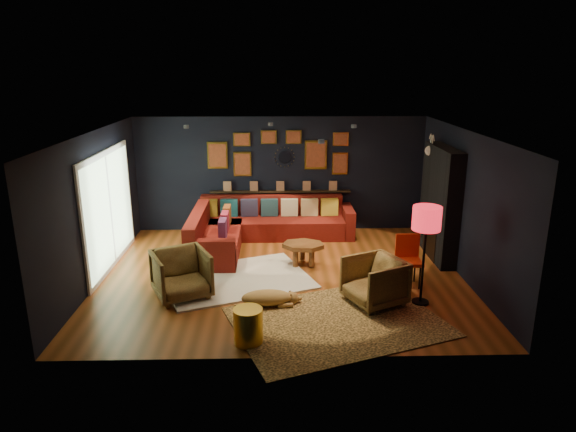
{
  "coord_description": "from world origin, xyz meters",
  "views": [
    {
      "loc": [
        -0.11,
        -8.67,
        3.7
      ],
      "look_at": [
        0.11,
        0.3,
        1.04
      ],
      "focal_mm": 32.0,
      "sensor_mm": 36.0,
      "label": 1
    }
  ],
  "objects_px": {
    "coffee_table": "(303,247)",
    "armchair_right": "(375,279)",
    "armchair_left": "(181,272)",
    "dog": "(267,295)",
    "sectional": "(252,228)",
    "pouf": "(226,241)",
    "orange_chair": "(408,256)",
    "gold_stool": "(248,326)",
    "floor_lamp": "(426,223)"
  },
  "relations": [
    {
      "from": "gold_stool",
      "to": "dog",
      "type": "xyz_separation_m",
      "value": [
        0.24,
        1.12,
        -0.06
      ]
    },
    {
      "from": "floor_lamp",
      "to": "dog",
      "type": "bearing_deg",
      "value": -179.23
    },
    {
      "from": "floor_lamp",
      "to": "dog",
      "type": "xyz_separation_m",
      "value": [
        -2.47,
        -0.03,
        -1.17
      ]
    },
    {
      "from": "sectional",
      "to": "gold_stool",
      "type": "relative_size",
      "value": 6.71
    },
    {
      "from": "coffee_table",
      "to": "armchair_left",
      "type": "distance_m",
      "value": 2.47
    },
    {
      "from": "armchair_right",
      "to": "orange_chair",
      "type": "xyz_separation_m",
      "value": [
        0.72,
        0.75,
        0.1
      ]
    },
    {
      "from": "floor_lamp",
      "to": "dog",
      "type": "distance_m",
      "value": 2.74
    },
    {
      "from": "armchair_left",
      "to": "gold_stool",
      "type": "xyz_separation_m",
      "value": [
        1.16,
        -1.49,
        -0.18
      ]
    },
    {
      "from": "gold_stool",
      "to": "floor_lamp",
      "type": "height_order",
      "value": "floor_lamp"
    },
    {
      "from": "orange_chair",
      "to": "sectional",
      "type": "bearing_deg",
      "value": 140.42
    },
    {
      "from": "armchair_right",
      "to": "sectional",
      "type": "bearing_deg",
      "value": -170.86
    },
    {
      "from": "gold_stool",
      "to": "sectional",
      "type": "bearing_deg",
      "value": 91.58
    },
    {
      "from": "armchair_left",
      "to": "pouf",
      "type": "bearing_deg",
      "value": 51.07
    },
    {
      "from": "armchair_left",
      "to": "floor_lamp",
      "type": "distance_m",
      "value": 4.0
    },
    {
      "from": "gold_stool",
      "to": "orange_chair",
      "type": "xyz_separation_m",
      "value": [
        2.68,
        1.93,
        0.27
      ]
    },
    {
      "from": "armchair_left",
      "to": "armchair_right",
      "type": "distance_m",
      "value": 3.14
    },
    {
      "from": "armchair_right",
      "to": "orange_chair",
      "type": "bearing_deg",
      "value": 110.67
    },
    {
      "from": "pouf",
      "to": "sectional",
      "type": "bearing_deg",
      "value": 39.9
    },
    {
      "from": "pouf",
      "to": "armchair_left",
      "type": "relative_size",
      "value": 0.56
    },
    {
      "from": "sectional",
      "to": "dog",
      "type": "relative_size",
      "value": 3.12
    },
    {
      "from": "pouf",
      "to": "floor_lamp",
      "type": "height_order",
      "value": "floor_lamp"
    },
    {
      "from": "coffee_table",
      "to": "armchair_right",
      "type": "distance_m",
      "value": 1.97
    },
    {
      "from": "gold_stool",
      "to": "pouf",
      "type": "bearing_deg",
      "value": 99.73
    },
    {
      "from": "pouf",
      "to": "orange_chair",
      "type": "relative_size",
      "value": 0.55
    },
    {
      "from": "coffee_table",
      "to": "armchair_right",
      "type": "bearing_deg",
      "value": -57.72
    },
    {
      "from": "sectional",
      "to": "orange_chair",
      "type": "bearing_deg",
      "value": -38.64
    },
    {
      "from": "armchair_left",
      "to": "dog",
      "type": "bearing_deg",
      "value": -40.73
    },
    {
      "from": "orange_chair",
      "to": "coffee_table",
      "type": "bearing_deg",
      "value": 151.95
    },
    {
      "from": "sectional",
      "to": "floor_lamp",
      "type": "distance_m",
      "value": 4.25
    },
    {
      "from": "armchair_right",
      "to": "gold_stool",
      "type": "bearing_deg",
      "value": -84.72
    },
    {
      "from": "armchair_right",
      "to": "dog",
      "type": "distance_m",
      "value": 1.74
    },
    {
      "from": "coffee_table",
      "to": "floor_lamp",
      "type": "height_order",
      "value": "floor_lamp"
    },
    {
      "from": "orange_chair",
      "to": "dog",
      "type": "height_order",
      "value": "orange_chair"
    },
    {
      "from": "armchair_right",
      "to": "floor_lamp",
      "type": "height_order",
      "value": "floor_lamp"
    },
    {
      "from": "gold_stool",
      "to": "floor_lamp",
      "type": "xyz_separation_m",
      "value": [
        2.71,
        1.15,
        1.11
      ]
    },
    {
      "from": "coffee_table",
      "to": "armchair_left",
      "type": "xyz_separation_m",
      "value": [
        -2.07,
        -1.34,
        0.08
      ]
    },
    {
      "from": "orange_chair",
      "to": "floor_lamp",
      "type": "relative_size",
      "value": 0.55
    },
    {
      "from": "coffee_table",
      "to": "gold_stool",
      "type": "relative_size",
      "value": 1.74
    },
    {
      "from": "coffee_table",
      "to": "floor_lamp",
      "type": "xyz_separation_m",
      "value": [
        1.8,
        -1.68,
        1.0
      ]
    },
    {
      "from": "coffee_table",
      "to": "dog",
      "type": "height_order",
      "value": "coffee_table"
    },
    {
      "from": "sectional",
      "to": "pouf",
      "type": "height_order",
      "value": "sectional"
    },
    {
      "from": "sectional",
      "to": "dog",
      "type": "distance_m",
      "value": 3.06
    },
    {
      "from": "sectional",
      "to": "pouf",
      "type": "bearing_deg",
      "value": -140.1
    },
    {
      "from": "pouf",
      "to": "armchair_left",
      "type": "distance_m",
      "value": 2.3
    },
    {
      "from": "floor_lamp",
      "to": "coffee_table",
      "type": "bearing_deg",
      "value": 136.97
    },
    {
      "from": "gold_stool",
      "to": "dog",
      "type": "height_order",
      "value": "gold_stool"
    },
    {
      "from": "armchair_right",
      "to": "dog",
      "type": "bearing_deg",
      "value": -113.81
    },
    {
      "from": "dog",
      "to": "coffee_table",
      "type": "bearing_deg",
      "value": 64.82
    },
    {
      "from": "coffee_table",
      "to": "armchair_left",
      "type": "relative_size",
      "value": 1.01
    },
    {
      "from": "orange_chair",
      "to": "floor_lamp",
      "type": "height_order",
      "value": "floor_lamp"
    }
  ]
}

